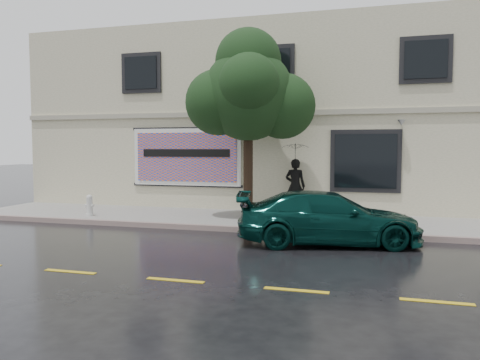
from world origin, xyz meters
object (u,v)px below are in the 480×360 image
(pedestrian, at_px, (295,186))
(street_tree, at_px, (248,96))
(car, at_px, (328,218))
(fire_hydrant, at_px, (90,205))

(pedestrian, bearing_deg, street_tree, 53.81)
(car, xyz_separation_m, pedestrian, (-1.47, 4.09, 0.43))
(street_tree, bearing_deg, car, -43.50)
(pedestrian, bearing_deg, car, 113.97)
(car, bearing_deg, street_tree, 34.04)
(pedestrian, xyz_separation_m, street_tree, (-1.27, -1.49, 2.93))
(street_tree, bearing_deg, fire_hydrant, -170.49)
(pedestrian, bearing_deg, fire_hydrant, 24.32)
(pedestrian, relative_size, street_tree, 0.35)
(car, relative_size, pedestrian, 2.41)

